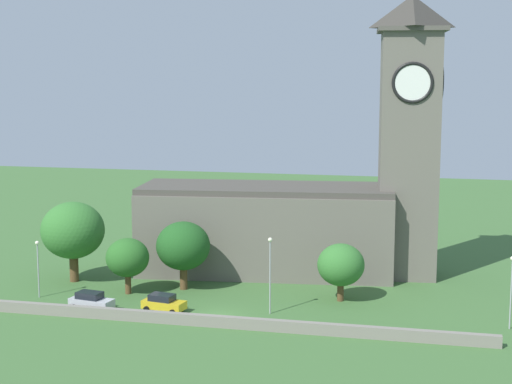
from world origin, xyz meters
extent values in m
plane|color=#3D6633|center=(0.00, 15.00, 0.00)|extent=(200.00, 200.00, 0.00)
cube|color=#666056|center=(0.62, 18.87, 4.94)|extent=(31.27, 14.48, 9.87)
cube|color=#47433C|center=(0.62, 18.87, 10.22)|extent=(31.17, 13.58, 0.70)
cube|color=#666056|center=(17.29, 20.70, 14.31)|extent=(7.35, 7.35, 28.62)
cube|color=#4F4B43|center=(17.29, 20.70, 28.87)|extent=(8.53, 8.53, 0.50)
pyramid|color=#38352F|center=(17.29, 20.70, 30.96)|extent=(7.72, 7.72, 3.67)
cylinder|color=white|center=(17.66, 17.33, 22.90)|extent=(4.25, 0.58, 4.27)
torus|color=black|center=(17.66, 17.33, 22.90)|extent=(4.66, 0.89, 4.65)
cylinder|color=white|center=(20.67, 21.07, 22.90)|extent=(0.58, 4.25, 4.27)
torus|color=black|center=(20.67, 21.07, 22.90)|extent=(0.89, 4.66, 4.65)
cube|color=gray|center=(0.00, -3.38, 0.55)|extent=(53.33, 0.70, 1.10)
cube|color=silver|center=(-13.25, -0.97, 0.77)|extent=(4.75, 2.53, 0.86)
cube|color=#1E232B|center=(-13.47, -0.94, 1.54)|extent=(2.76, 1.99, 0.68)
cylinder|color=black|center=(-11.59, -0.34, 0.34)|extent=(0.73, 0.43, 0.69)
cylinder|color=black|center=(-11.89, -2.12, 0.34)|extent=(0.73, 0.43, 0.69)
cylinder|color=black|center=(-14.61, 0.17, 0.34)|extent=(0.73, 0.43, 0.69)
cylinder|color=black|center=(-14.91, -1.61, 0.34)|extent=(0.73, 0.43, 0.69)
cube|color=gold|center=(-5.89, 0.19, 0.73)|extent=(4.60, 2.54, 0.81)
cube|color=#1E232B|center=(-6.10, 0.22, 1.46)|extent=(2.67, 2.00, 0.65)
cylinder|color=black|center=(-4.28, 0.85, 0.33)|extent=(0.70, 0.43, 0.65)
cylinder|color=black|center=(-4.58, -0.96, 0.33)|extent=(0.70, 0.43, 0.65)
cylinder|color=black|center=(-7.20, 1.34, 0.33)|extent=(0.70, 0.43, 0.65)
cylinder|color=black|center=(-7.50, -0.47, 0.33)|extent=(0.70, 0.43, 0.65)
cylinder|color=#9EA0A5|center=(-20.77, 2.10, 2.89)|extent=(0.14, 0.14, 5.77)
sphere|color=#F4EFCC|center=(-20.77, 2.10, 5.99)|extent=(0.44, 0.44, 0.44)
cylinder|color=#9EA0A5|center=(4.72, 1.91, 3.68)|extent=(0.14, 0.14, 7.36)
sphere|color=#F4EFCC|center=(4.72, 1.91, 7.58)|extent=(0.44, 0.44, 0.44)
cylinder|color=#9EA0A5|center=(27.75, 2.27, 3.29)|extent=(0.14, 0.14, 6.58)
cylinder|color=brown|center=(-6.61, 8.75, 1.35)|extent=(0.84, 0.84, 2.70)
ellipsoid|color=#1E511E|center=(-6.61, 8.75, 4.96)|extent=(6.02, 6.02, 5.42)
cylinder|color=brown|center=(-11.96, 5.62, 1.14)|extent=(0.66, 0.66, 2.28)
ellipsoid|color=#286023|center=(-11.96, 5.62, 4.05)|extent=(4.72, 4.72, 4.25)
cylinder|color=brown|center=(11.06, 8.07, 1.03)|extent=(0.70, 0.70, 2.05)
ellipsoid|color=#33702D|center=(11.06, 8.07, 3.92)|extent=(4.99, 4.99, 4.49)
cylinder|color=brown|center=(-20.08, 9.16, 1.66)|extent=(1.02, 1.02, 3.31)
ellipsoid|color=#33702D|center=(-20.08, 9.16, 6.05)|extent=(7.31, 7.31, 6.58)
camera|label=1|loc=(20.49, -72.75, 23.57)|focal=55.18mm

